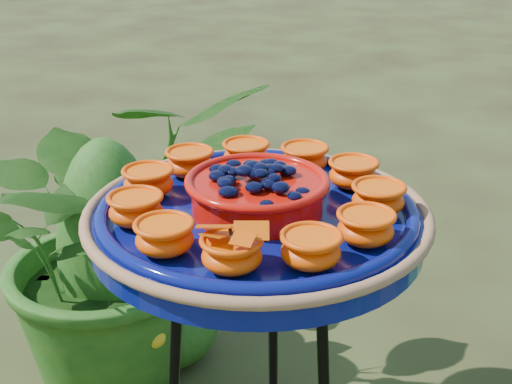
# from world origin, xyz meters

# --- Properties ---
(feeder_dish) EXTENTS (0.46, 0.46, 0.10)m
(feeder_dish) POSITION_xyz_m (-0.01, -0.14, 0.90)
(feeder_dish) COLOR #070F5A
(feeder_dish) RESTS_ON tripod_stand
(shrub_back_left) EXTENTS (1.03, 1.04, 0.87)m
(shrub_back_left) POSITION_xyz_m (-0.59, 0.59, 0.44)
(shrub_back_left) COLOR #194D14
(shrub_back_left) RESTS_ON ground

